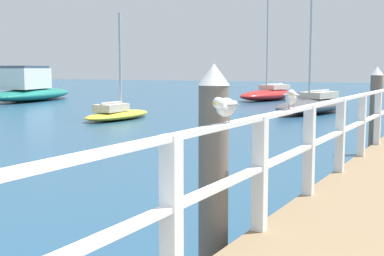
% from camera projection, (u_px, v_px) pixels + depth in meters
% --- Properties ---
extents(dock_piling_near, '(0.29, 0.29, 2.08)m').
position_uv_depth(dock_piling_near, '(213.00, 175.00, 4.94)').
color(dock_piling_near, '#6B6056').
rests_on(dock_piling_near, ground_plane).
extents(dock_piling_far, '(0.29, 0.29, 2.08)m').
position_uv_depth(dock_piling_far, '(376.00, 110.00, 12.58)').
color(dock_piling_far, '#6B6056').
rests_on(dock_piling_far, ground_plane).
extents(seagull_foreground, '(0.20, 0.48, 0.21)m').
position_uv_depth(seagull_foreground, '(226.00, 106.00, 4.19)').
color(seagull_foreground, white).
rests_on(seagull_foreground, pier_railing).
extents(seagull_background, '(0.23, 0.47, 0.21)m').
position_uv_depth(seagull_background, '(291.00, 97.00, 5.64)').
color(seagull_background, white).
rests_on(seagull_background, pier_railing).
extents(boat_1, '(4.98, 8.93, 2.22)m').
position_uv_depth(boat_1, '(31.00, 89.00, 33.62)').
color(boat_1, '#197266').
rests_on(boat_1, ground_plane).
extents(boat_2, '(1.66, 4.11, 4.25)m').
position_uv_depth(boat_2, '(117.00, 113.00, 21.33)').
color(boat_2, gold).
rests_on(boat_2, ground_plane).
extents(boat_3, '(2.97, 6.05, 6.86)m').
position_uv_depth(boat_3, '(312.00, 104.00, 24.39)').
color(boat_3, '#4C4C51').
rests_on(boat_3, ground_plane).
extents(boat_5, '(2.85, 6.81, 8.03)m').
position_uv_depth(boat_5, '(269.00, 94.00, 34.55)').
color(boat_5, red).
rests_on(boat_5, ground_plane).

